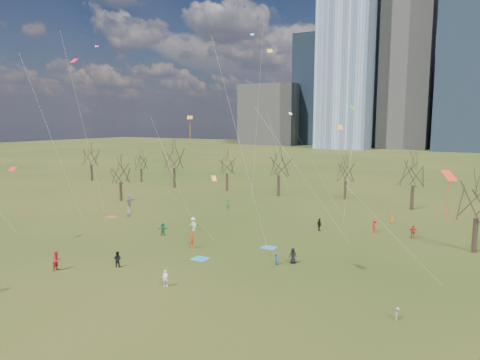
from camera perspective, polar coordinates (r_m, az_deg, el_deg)
The scene contains 23 objects.
ground at distance 44.86m, azimuth -7.54°, elevation -10.77°, with size 500.00×500.00×0.00m, color black.
downtown_skyline at distance 247.57m, azimuth 22.83°, elevation 13.02°, with size 212.50×78.00×118.00m.
bare_tree_row at distance 76.19m, azimuth 9.13°, elevation 1.63°, with size 113.04×29.80×9.50m.
blanket_teal at distance 45.59m, azimuth -5.35°, elevation -10.40°, with size 1.60×1.50×0.03m, color teal.
blanket_navy at distance 49.28m, azimuth 3.87°, elevation -8.97°, with size 1.60×1.50×0.03m, color #2465AA.
blanket_crimson at distance 67.20m, azimuth -16.77°, elevation -4.72°, with size 1.60×1.50×0.03m, color red.
person_1 at distance 38.59m, azimuth -9.91°, elevation -12.79°, with size 0.54×0.36×1.49m, color silver.
person_2 at distance 45.38m, azimuth -23.22°, elevation -9.85°, with size 0.94×0.73×1.93m, color red.
person_3 at distance 34.28m, azimuth 20.25°, elevation -16.39°, with size 0.62×0.36×0.96m, color slate.
person_4 at distance 48.93m, azimuth -6.41°, elevation -8.03°, with size 1.07×0.45×1.83m, color #FF5F1C.
person_5 at distance 54.74m, azimuth -10.24°, elevation -6.48°, with size 1.53×0.49×1.65m, color #186C3E.
person_6 at distance 44.12m, azimuth 7.06°, elevation -9.99°, with size 0.78×0.50×1.59m, color black.
person_7 at distance 65.90m, azimuth -14.63°, elevation -4.19°, with size 0.58×0.38×1.59m, color #9553A7.
person_8 at distance 43.54m, azimuth 4.77°, elevation -10.49°, with size 0.57×0.44×1.17m, color blue.
person_9 at distance 56.59m, azimuth -6.26°, elevation -5.86°, with size 1.14×0.66×1.77m, color silver.
person_10 at distance 56.80m, azimuth 22.06°, elevation -6.40°, with size 0.98×0.41×1.68m, color red.
person_11 at distance 74.34m, azimuth -14.53°, elevation -2.71°, with size 1.76×0.56×1.89m, color slate.
person_12 at distance 63.76m, azimuth 19.67°, elevation -4.89°, with size 0.68×0.44×1.39m, color #D65917.
person_13 at distance 68.93m, azimuth -1.61°, elevation -3.30°, with size 0.67×0.44×1.85m, color #186E32.
person_14 at distance 44.43m, azimuth -16.02°, elevation -10.11°, with size 0.78×0.61×1.61m, color black.
person_15 at distance 57.98m, azimuth 17.53°, elevation -5.88°, with size 1.11×0.64×1.72m, color #B21E19.
person_16 at distance 57.15m, azimuth 10.54°, elevation -5.87°, with size 0.97×0.41×1.66m, color black.
kites_airborne at distance 50.47m, azimuth 7.37°, elevation 7.30°, with size 58.56×43.78×35.62m.
Camera 1 is at (25.36, -34.12, 14.30)m, focal length 32.00 mm.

